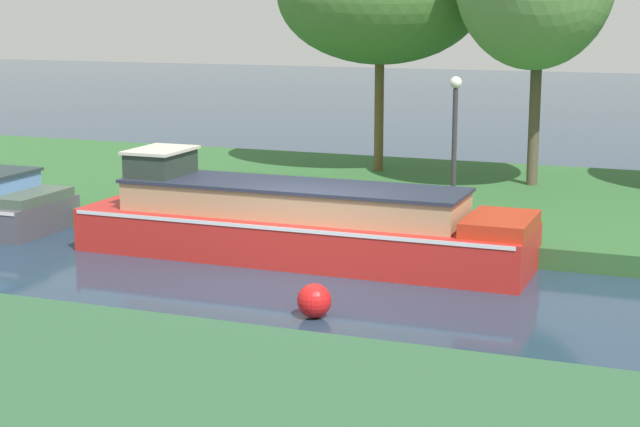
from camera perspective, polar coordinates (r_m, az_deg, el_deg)
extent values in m
plane|color=#22374E|center=(18.19, -0.89, -3.52)|extent=(120.00, 120.00, 0.00)
cube|color=#306331|center=(24.61, 5.29, 0.89)|extent=(72.00, 10.00, 0.40)
cube|color=red|center=(19.37, -1.09, -1.32)|extent=(8.73, 2.11, 0.83)
cube|color=silver|center=(19.29, -1.09, -0.23)|extent=(8.55, 2.14, 0.07)
cube|color=tan|center=(19.30, -1.58, 0.71)|extent=(6.56, 1.60, 0.54)
cube|color=#252B3C|center=(19.24, -1.58, 1.59)|extent=(6.66, 1.69, 0.06)
cube|color=#2C392F|center=(20.45, -8.87, 2.71)|extent=(0.93, 1.35, 0.53)
cube|color=beige|center=(20.41, -8.90, 3.52)|extent=(1.03, 1.44, 0.06)
cube|color=#B93019|center=(18.18, 10.03, -0.58)|extent=(1.13, 1.77, 0.26)
cube|color=#485A4B|center=(22.39, -16.03, 0.91)|extent=(1.11, 1.83, 0.20)
cylinder|color=brown|center=(27.20, 3.32, 6.21)|extent=(0.25, 0.25, 3.62)
cylinder|color=brown|center=(25.43, 11.90, 5.84)|extent=(0.27, 0.27, 3.82)
cylinder|color=#333338|center=(20.43, 7.48, 3.11)|extent=(0.10, 0.10, 2.73)
sphere|color=white|center=(20.27, 7.59, 7.27)|extent=(0.24, 0.24, 0.24)
sphere|color=red|center=(15.75, -0.32, -4.89)|extent=(0.54, 0.54, 0.54)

